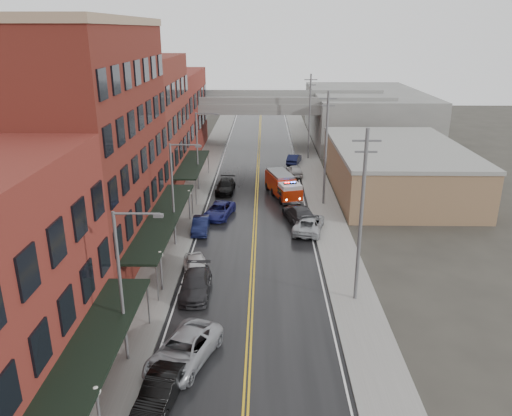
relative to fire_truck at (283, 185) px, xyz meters
name	(u,v)px	position (x,y,z in m)	size (l,w,h in m)	color
road	(255,221)	(-2.97, -7.57, -1.38)	(11.00, 160.00, 0.02)	black
sidewalk_left	(181,220)	(-10.27, -7.57, -1.31)	(3.00, 160.00, 0.15)	slate
sidewalk_right	(330,221)	(4.33, -7.57, -1.31)	(3.00, 160.00, 0.15)	slate
curb_left	(198,220)	(-8.62, -7.57, -1.31)	(0.30, 160.00, 0.15)	gray
curb_right	(313,221)	(2.68, -7.57, -1.31)	(0.30, 160.00, 0.15)	gray
brick_building_b	(86,146)	(-16.27, -14.57, 7.61)	(9.00, 20.00, 18.00)	maroon
brick_building_c	(140,125)	(-16.27, 2.93, 6.11)	(9.00, 15.00, 15.00)	maroon
brick_building_far	(169,114)	(-16.27, 20.43, 4.61)	(9.00, 20.00, 12.00)	maroon
tan_building	(396,170)	(13.03, 2.43, 1.11)	(14.00, 22.00, 5.00)	#8F6E4D
right_far_block	(365,115)	(15.03, 32.43, 2.61)	(18.00, 30.00, 8.00)	slate
awning_0	(86,360)	(-10.46, -33.57, 1.60)	(2.60, 16.00, 3.09)	black
awning_1	(164,217)	(-10.46, -14.57, 1.60)	(2.60, 18.00, 3.09)	black
awning_2	(192,164)	(-10.46, 2.93, 1.60)	(2.60, 13.00, 3.09)	black
globe_lamp_0	(97,402)	(-9.37, -35.57, 0.93)	(0.44, 0.44, 3.12)	#59595B
globe_lamp_1	(161,262)	(-9.37, -21.57, 0.93)	(0.44, 0.44, 3.12)	#59595B
globe_lamp_2	(189,198)	(-9.37, -7.57, 0.93)	(0.44, 0.44, 3.12)	#59595B
street_lamp_0	(125,279)	(-9.52, -29.57, 3.80)	(2.64, 0.22, 9.00)	#59595B
street_lamp_1	(175,189)	(-9.52, -13.57, 3.80)	(2.64, 0.22, 9.00)	#59595B
street_lamp_2	(199,146)	(-9.52, 2.43, 3.80)	(2.64, 0.22, 9.00)	#59595B
utility_pole_0	(361,215)	(4.23, -22.57, 4.92)	(1.80, 0.24, 12.00)	#59595B
utility_pole_1	(326,147)	(4.23, -2.57, 4.92)	(1.80, 0.24, 12.00)	#59595B
utility_pole_2	(310,115)	(4.23, 17.43, 4.92)	(1.80, 0.24, 12.00)	#59595B
overpass	(259,110)	(-2.97, 24.43, 4.60)	(40.00, 10.00, 7.50)	slate
fire_truck	(283,185)	(0.00, 0.00, 0.00)	(4.26, 7.35, 2.56)	#BA2408
parked_car_left_1	(160,390)	(-7.23, -32.87, -0.66)	(1.54, 4.43, 1.46)	black
parked_car_left_2	(184,350)	(-6.57, -29.67, -0.58)	(2.67, 5.79, 1.61)	#94969B
parked_car_left_3	(196,284)	(-6.93, -21.87, -0.65)	(2.05, 5.04, 1.46)	#242426
parked_car_left_4	(196,268)	(-7.21, -19.33, -0.63)	(1.77, 4.41, 1.50)	silver
parked_car_left_5	(201,225)	(-7.97, -10.42, -0.71)	(1.43, 4.09, 1.35)	black
parked_car_left_6	(219,210)	(-6.57, -6.44, -0.70)	(2.27, 4.92, 1.37)	navy
parked_car_left_7	(225,186)	(-6.57, 1.60, -0.67)	(1.99, 4.90, 1.42)	black
parked_car_right_0	(309,224)	(2.03, -10.08, -0.62)	(2.52, 5.48, 1.52)	#A0A3A8
parked_car_right_1	(300,214)	(1.33, -7.77, -0.55)	(2.34, 5.76, 1.67)	#2B2B2E
parked_car_right_2	(295,170)	(1.79, 8.63, -0.67)	(1.68, 4.18, 1.42)	#BCBCBC
parked_car_right_3	(294,159)	(2.03, 14.63, -0.68)	(1.49, 4.26, 1.40)	black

